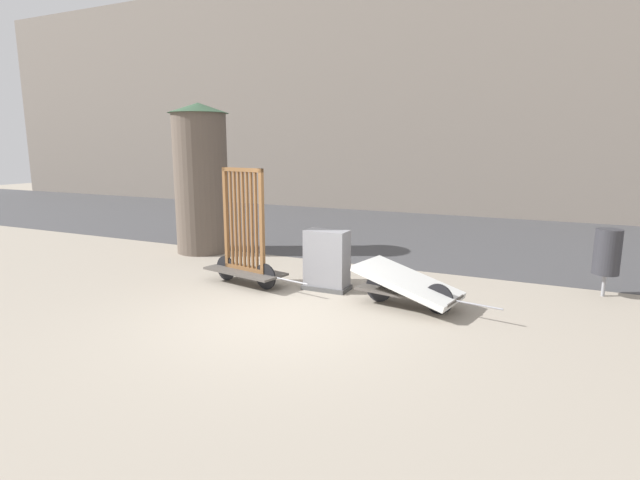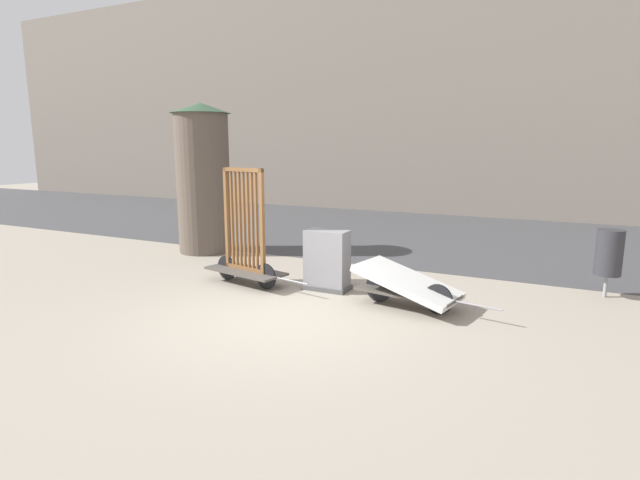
{
  "view_description": "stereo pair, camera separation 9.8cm",
  "coord_description": "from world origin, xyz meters",
  "px_view_note": "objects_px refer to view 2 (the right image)",
  "views": [
    {
      "loc": [
        3.64,
        -6.23,
        2.57
      ],
      "look_at": [
        0.0,
        1.35,
        0.98
      ],
      "focal_mm": 28.0,
      "sensor_mm": 36.0,
      "label": 1
    },
    {
      "loc": [
        3.73,
        -6.19,
        2.57
      ],
      "look_at": [
        0.0,
        1.35,
        0.98
      ],
      "focal_mm": 28.0,
      "sensor_mm": 36.0,
      "label": 2
    }
  ],
  "objects_px": {
    "bike_cart_with_bedframe": "(245,247)",
    "utility_cabinet": "(327,262)",
    "trash_bin": "(609,253)",
    "advertising_column": "(203,178)",
    "bike_cart_with_mattress": "(408,285)"
  },
  "relations": [
    {
      "from": "bike_cart_with_bedframe",
      "to": "utility_cabinet",
      "type": "xyz_separation_m",
      "value": [
        1.51,
        0.38,
        -0.21
      ]
    },
    {
      "from": "trash_bin",
      "to": "advertising_column",
      "type": "bearing_deg",
      "value": 180.0
    },
    {
      "from": "utility_cabinet",
      "to": "advertising_column",
      "type": "height_order",
      "value": "advertising_column"
    },
    {
      "from": "bike_cart_with_mattress",
      "to": "trash_bin",
      "type": "xyz_separation_m",
      "value": [
        2.9,
        2.08,
        0.4
      ]
    },
    {
      "from": "trash_bin",
      "to": "bike_cart_with_bedframe",
      "type": "bearing_deg",
      "value": -160.99
    },
    {
      "from": "utility_cabinet",
      "to": "bike_cart_with_mattress",
      "type": "bearing_deg",
      "value": -13.1
    },
    {
      "from": "bike_cart_with_bedframe",
      "to": "trash_bin",
      "type": "height_order",
      "value": "bike_cart_with_bedframe"
    },
    {
      "from": "trash_bin",
      "to": "advertising_column",
      "type": "height_order",
      "value": "advertising_column"
    },
    {
      "from": "bike_cart_with_mattress",
      "to": "advertising_column",
      "type": "distance_m",
      "value": 6.28
    },
    {
      "from": "trash_bin",
      "to": "utility_cabinet",
      "type": "bearing_deg",
      "value": -159.35
    },
    {
      "from": "utility_cabinet",
      "to": "advertising_column",
      "type": "xyz_separation_m",
      "value": [
        -4.14,
        1.7,
        1.31
      ]
    },
    {
      "from": "bike_cart_with_mattress",
      "to": "utility_cabinet",
      "type": "relative_size",
      "value": 2.17
    },
    {
      "from": "bike_cart_with_mattress",
      "to": "trash_bin",
      "type": "height_order",
      "value": "trash_bin"
    },
    {
      "from": "utility_cabinet",
      "to": "trash_bin",
      "type": "distance_m",
      "value": 4.83
    },
    {
      "from": "utility_cabinet",
      "to": "trash_bin",
      "type": "height_order",
      "value": "trash_bin"
    }
  ]
}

